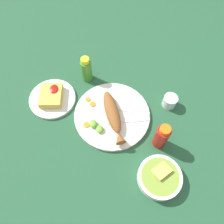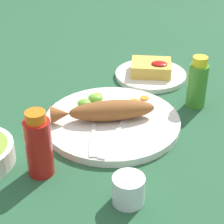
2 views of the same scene
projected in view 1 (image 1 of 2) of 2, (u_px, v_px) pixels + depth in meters
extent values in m
plane|color=#235133|center=(112.00, 116.00, 0.98)|extent=(4.00, 4.00, 0.00)
cylinder|color=silver|center=(112.00, 115.00, 0.97)|extent=(0.34, 0.34, 0.02)
ellipsoid|color=brown|center=(112.00, 112.00, 0.95)|extent=(0.22, 0.10, 0.05)
cone|color=brown|center=(120.00, 138.00, 0.89)|extent=(0.06, 0.05, 0.04)
cube|color=silver|center=(121.00, 109.00, 0.98)|extent=(0.03, 0.11, 0.00)
cube|color=silver|center=(141.00, 113.00, 0.97)|extent=(0.03, 0.07, 0.00)
cube|color=silver|center=(119.00, 122.00, 0.95)|extent=(0.02, 0.12, 0.00)
cube|color=silver|center=(140.00, 120.00, 0.95)|extent=(0.03, 0.07, 0.00)
cylinder|color=orange|center=(88.00, 99.00, 1.00)|extent=(0.02, 0.02, 0.00)
cylinder|color=orange|center=(93.00, 104.00, 0.99)|extent=(0.03, 0.03, 0.00)
cylinder|color=orange|center=(86.00, 125.00, 0.94)|extent=(0.03, 0.03, 0.00)
ellipsoid|color=#6BB233|center=(93.00, 124.00, 0.93)|extent=(0.04, 0.03, 0.02)
ellipsoid|color=#6BB233|center=(100.00, 129.00, 0.92)|extent=(0.04, 0.03, 0.02)
cylinder|color=#B21914|center=(161.00, 137.00, 0.87)|extent=(0.05, 0.05, 0.13)
cylinder|color=orange|center=(165.00, 130.00, 0.80)|extent=(0.04, 0.04, 0.02)
cylinder|color=#3D8428|center=(87.00, 71.00, 1.03)|extent=(0.05, 0.05, 0.12)
cylinder|color=yellow|center=(85.00, 61.00, 0.97)|extent=(0.04, 0.04, 0.02)
cylinder|color=silver|center=(170.00, 101.00, 0.99)|extent=(0.06, 0.06, 0.06)
cylinder|color=white|center=(169.00, 103.00, 1.00)|extent=(0.05, 0.05, 0.03)
cylinder|color=silver|center=(53.00, 99.00, 1.02)|extent=(0.21, 0.21, 0.01)
cube|color=gold|center=(51.00, 96.00, 1.00)|extent=(0.12, 0.10, 0.04)
ellipsoid|color=#AD140F|center=(54.00, 89.00, 0.99)|extent=(0.05, 0.04, 0.01)
cylinder|color=white|center=(159.00, 177.00, 0.83)|extent=(0.17, 0.17, 0.04)
cylinder|color=olive|center=(160.00, 177.00, 0.82)|extent=(0.14, 0.14, 0.02)
cube|color=gold|center=(160.00, 168.00, 0.83)|extent=(0.10, 0.09, 0.02)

